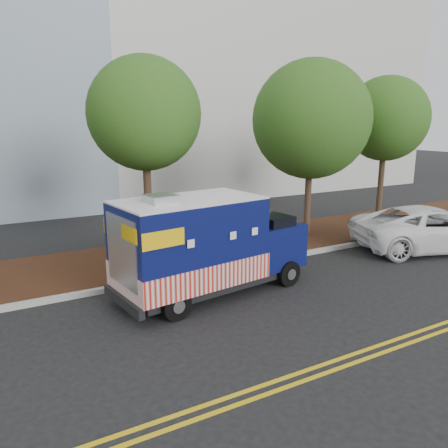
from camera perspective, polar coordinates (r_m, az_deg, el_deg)
ground at (r=12.02m, az=-6.62°, el=-9.76°), size 120.00×120.00×0.00m
curb at (r=13.21m, az=-8.98°, el=-7.32°), size 120.00×0.18×0.15m
mulch_strip at (r=15.09m, az=-11.76°, el=-4.79°), size 120.00×4.00×0.15m
centerline_near at (r=8.53m, az=5.68°, el=-20.06°), size 120.00×0.10×0.01m
centerline_far at (r=8.37m, az=6.72°, el=-20.85°), size 120.00×0.10×0.01m
tree_b at (r=14.66m, az=-10.34°, el=13.93°), size 3.65×3.65×6.75m
tree_c at (r=17.77m, az=11.33°, el=13.19°), size 4.60×4.60×7.04m
tree_d at (r=21.28m, az=20.40°, el=12.73°), size 3.74×3.74×6.66m
food_truck at (r=11.87m, az=-2.53°, el=-3.17°), size 5.77×2.78×2.93m
white_car at (r=17.93m, az=25.56°, el=-0.53°), size 6.39×4.49×1.62m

